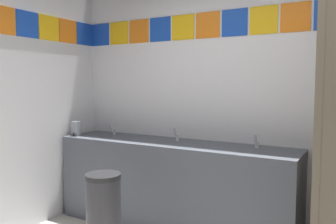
{
  "coord_description": "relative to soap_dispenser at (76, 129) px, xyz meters",
  "views": [
    {
      "loc": [
        0.84,
        -1.5,
        1.47
      ],
      "look_at": [
        -0.67,
        1.13,
        1.22
      ],
      "focal_mm": 36.79,
      "sensor_mm": 36.0,
      "label": 1
    }
  ],
  "objects": [
    {
      "name": "soap_dispenser",
      "position": [
        0.0,
        0.0,
        0.0
      ],
      "size": [
        0.09,
        0.09,
        0.16
      ],
      "color": "gray",
      "rests_on": "vanity_counter"
    },
    {
      "name": "trash_bin",
      "position": [
        0.95,
        -0.67,
        -0.6
      ],
      "size": [
        0.29,
        0.29,
        0.73
      ],
      "color": "#333338",
      "rests_on": "ground_plane"
    },
    {
      "name": "vanity_counter",
      "position": [
        1.14,
        0.16,
        -0.51
      ],
      "size": [
        2.45,
        0.56,
        0.89
      ],
      "color": "#4C515B",
      "rests_on": "ground_plane"
    },
    {
      "name": "wall_back",
      "position": [
        1.95,
        0.48,
        0.46
      ],
      "size": [
        4.17,
        0.09,
        2.84
      ],
      "color": "silver",
      "rests_on": "ground_plane"
    },
    {
      "name": "faucet_left",
      "position": [
        0.32,
        0.25,
        -0.03
      ],
      "size": [
        0.04,
        0.1,
        0.14
      ],
      "color": "silver",
      "rests_on": "vanity_counter"
    },
    {
      "name": "faucet_center",
      "position": [
        1.14,
        0.25,
        -0.03
      ],
      "size": [
        0.04,
        0.1,
        0.14
      ],
      "color": "silver",
      "rests_on": "vanity_counter"
    },
    {
      "name": "faucet_right",
      "position": [
        1.95,
        0.25,
        -0.03
      ],
      "size": [
        0.04,
        0.1,
        0.14
      ],
      "color": "silver",
      "rests_on": "vanity_counter"
    }
  ]
}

